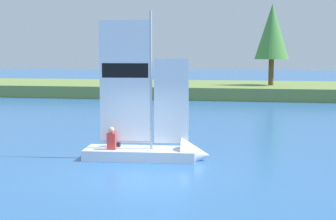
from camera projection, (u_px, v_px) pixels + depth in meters
The scene contains 4 objects.
ground_plane at pixel (136, 177), 13.69m from camera, with size 200.00×200.00×0.00m, color #2D609E.
shore_bank at pixel (217, 89), 41.61m from camera, with size 80.00×11.37×0.97m, color olive.
shoreline_tree_midleft at pixel (272, 32), 38.88m from camera, with size 2.73×2.73×6.56m.
sailboat at pixel (160, 146), 15.95m from camera, with size 4.20×1.54×5.24m.
Camera 1 is at (3.29, -13.01, 3.44)m, focal length 51.80 mm.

